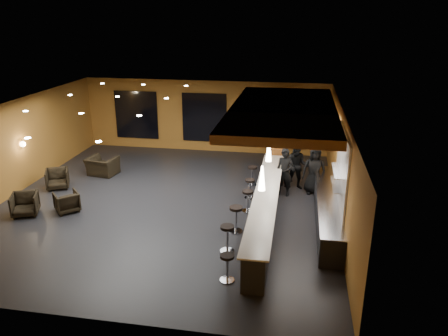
% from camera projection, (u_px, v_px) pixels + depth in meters
% --- Properties ---
extents(floor, '(12.00, 13.00, 0.10)m').
position_uv_depth(floor, '(168.00, 204.00, 16.03)').
color(floor, black).
rests_on(floor, ground).
extents(ceiling, '(12.00, 13.00, 0.10)m').
position_uv_depth(ceiling, '(164.00, 107.00, 14.81)').
color(ceiling, black).
extents(wall_back, '(12.00, 0.10, 3.50)m').
position_uv_depth(wall_back, '(205.00, 116.00, 21.49)').
color(wall_back, '#9D6423').
rests_on(wall_back, floor).
extents(wall_front, '(12.00, 0.10, 3.50)m').
position_uv_depth(wall_front, '(76.00, 253.00, 9.34)').
color(wall_front, '#9D6423').
rests_on(wall_front, floor).
extents(wall_left, '(0.10, 13.00, 3.50)m').
position_uv_depth(wall_left, '(11.00, 149.00, 16.38)').
color(wall_left, '#9D6423').
rests_on(wall_left, floor).
extents(wall_right, '(0.10, 13.00, 3.50)m').
position_uv_depth(wall_right, '(342.00, 167.00, 14.45)').
color(wall_right, '#9D6423').
rests_on(wall_right, floor).
extents(wood_soffit, '(3.60, 8.00, 0.28)m').
position_uv_depth(wood_soffit, '(283.00, 111.00, 15.16)').
color(wood_soffit, '#AF6933').
rests_on(wood_soffit, ceiling).
extents(window_left, '(2.20, 0.06, 2.40)m').
position_uv_depth(window_left, '(136.00, 115.00, 21.96)').
color(window_left, black).
rests_on(window_left, wall_back).
extents(window_center, '(2.20, 0.06, 2.40)m').
position_uv_depth(window_center, '(204.00, 118.00, 21.40)').
color(window_center, black).
rests_on(window_center, wall_back).
extents(window_right, '(2.20, 0.06, 2.40)m').
position_uv_depth(window_right, '(265.00, 120.00, 20.93)').
color(window_right, black).
rests_on(window_right, wall_back).
extents(tile_backsplash, '(0.06, 3.20, 2.40)m').
position_uv_depth(tile_backsplash, '(342.00, 170.00, 13.46)').
color(tile_backsplash, white).
rests_on(tile_backsplash, wall_right).
extents(bar_counter, '(0.60, 8.00, 1.00)m').
position_uv_depth(bar_counter, '(266.00, 209.00, 14.33)').
color(bar_counter, black).
rests_on(bar_counter, floor).
extents(bar_top, '(0.78, 8.10, 0.05)m').
position_uv_depth(bar_top, '(266.00, 194.00, 14.15)').
color(bar_top, silver).
rests_on(bar_top, bar_counter).
extents(prep_counter, '(0.70, 6.00, 0.86)m').
position_uv_depth(prep_counter, '(327.00, 209.00, 14.50)').
color(prep_counter, black).
rests_on(prep_counter, floor).
extents(prep_top, '(0.72, 6.00, 0.03)m').
position_uv_depth(prep_top, '(328.00, 196.00, 14.35)').
color(prep_top, silver).
rests_on(prep_top, prep_counter).
extents(wall_shelf_lower, '(0.30, 1.50, 0.03)m').
position_uv_depth(wall_shelf_lower, '(337.00, 184.00, 13.43)').
color(wall_shelf_lower, silver).
rests_on(wall_shelf_lower, wall_right).
extents(wall_shelf_upper, '(0.30, 1.50, 0.03)m').
position_uv_depth(wall_shelf_upper, '(338.00, 171.00, 13.27)').
color(wall_shelf_upper, silver).
rests_on(wall_shelf_upper, wall_right).
extents(column, '(0.60, 0.60, 3.50)m').
position_uv_depth(column, '(276.00, 135.00, 18.17)').
color(column, '#A25A24').
rests_on(column, floor).
extents(wall_sconce, '(0.22, 0.22, 0.22)m').
position_uv_depth(wall_sconce, '(23.00, 144.00, 16.80)').
color(wall_sconce, '#FFE5B2').
rests_on(wall_sconce, wall_left).
extents(pendant_0, '(0.20, 0.20, 0.70)m').
position_uv_depth(pendant_0, '(262.00, 178.00, 11.85)').
color(pendant_0, white).
rests_on(pendant_0, wood_soffit).
extents(pendant_1, '(0.20, 0.20, 0.70)m').
position_uv_depth(pendant_1, '(269.00, 151.00, 14.17)').
color(pendant_1, white).
rests_on(pendant_1, wood_soffit).
extents(pendant_2, '(0.20, 0.20, 0.70)m').
position_uv_depth(pendant_2, '(274.00, 131.00, 16.49)').
color(pendant_2, white).
rests_on(pendant_2, wood_soffit).
extents(staff_a, '(0.74, 0.56, 1.84)m').
position_uv_depth(staff_a, '(285.00, 172.00, 16.39)').
color(staff_a, black).
rests_on(staff_a, floor).
extents(staff_b, '(0.97, 0.79, 1.89)m').
position_uv_depth(staff_b, '(297.00, 166.00, 16.98)').
color(staff_b, black).
rests_on(staff_b, floor).
extents(staff_c, '(0.96, 0.67, 1.86)m').
position_uv_depth(staff_c, '(314.00, 170.00, 16.59)').
color(staff_c, black).
rests_on(staff_c, floor).
extents(armchair_a, '(1.10, 1.11, 0.78)m').
position_uv_depth(armchair_a, '(25.00, 204.00, 14.94)').
color(armchair_a, black).
rests_on(armchair_a, floor).
extents(armchair_b, '(1.09, 1.09, 0.71)m').
position_uv_depth(armchair_b, '(67.00, 202.00, 15.23)').
color(armchair_b, black).
rests_on(armchair_b, floor).
extents(armchair_c, '(1.13, 1.14, 0.78)m').
position_uv_depth(armchair_c, '(57.00, 179.00, 17.23)').
color(armchair_c, black).
rests_on(armchair_c, floor).
extents(armchair_d, '(1.34, 1.22, 0.77)m').
position_uv_depth(armchair_d, '(102.00, 166.00, 18.64)').
color(armchair_d, black).
rests_on(armchair_d, floor).
extents(bar_stool_0, '(0.39, 0.39, 0.76)m').
position_uv_depth(bar_stool_0, '(227.00, 264.00, 11.23)').
color(bar_stool_0, silver).
rests_on(bar_stool_0, floor).
extents(bar_stool_1, '(0.42, 0.42, 0.83)m').
position_uv_depth(bar_stool_1, '(227.00, 235.00, 12.58)').
color(bar_stool_1, silver).
rests_on(bar_stool_1, floor).
extents(bar_stool_2, '(0.44, 0.44, 0.86)m').
position_uv_depth(bar_stool_2, '(236.00, 216.00, 13.73)').
color(bar_stool_2, silver).
rests_on(bar_stool_2, floor).
extents(bar_stool_3, '(0.40, 0.40, 0.79)m').
position_uv_depth(bar_stool_3, '(248.00, 198.00, 15.15)').
color(bar_stool_3, silver).
rests_on(bar_stool_3, floor).
extents(bar_stool_4, '(0.38, 0.38, 0.76)m').
position_uv_depth(bar_stool_4, '(250.00, 186.00, 16.23)').
color(bar_stool_4, silver).
rests_on(bar_stool_4, floor).
extents(bar_stool_5, '(0.40, 0.40, 0.78)m').
position_uv_depth(bar_stool_5, '(252.00, 173.00, 17.51)').
color(bar_stool_5, silver).
rests_on(bar_stool_5, floor).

